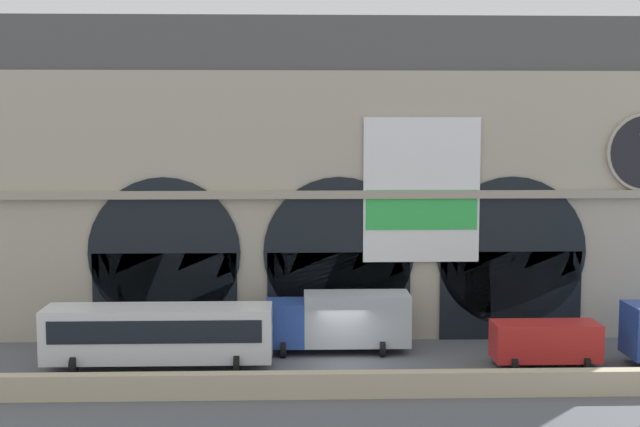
# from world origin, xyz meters

# --- Properties ---
(ground_plane) EXTENTS (200.00, 200.00, 0.00)m
(ground_plane) POSITION_xyz_m (0.00, 0.00, 0.00)
(ground_plane) COLOR #54565B
(quay_parapet_wall) EXTENTS (90.00, 0.70, 1.12)m
(quay_parapet_wall) POSITION_xyz_m (0.00, -5.13, 0.56)
(quay_parapet_wall) COLOR #BCAD8C
(quay_parapet_wall) RESTS_ON ground
(station_building) EXTENTS (40.03, 4.81, 17.81)m
(station_building) POSITION_xyz_m (0.04, 7.19, 8.63)
(station_building) COLOR #B2A891
(station_building) RESTS_ON ground
(bus_midwest) EXTENTS (11.00, 3.25, 3.10)m
(bus_midwest) POSITION_xyz_m (-9.07, -0.53, 1.78)
(bus_midwest) COLOR white
(bus_midwest) RESTS_ON ground
(box_truck_center) EXTENTS (7.50, 2.91, 3.12)m
(box_truck_center) POSITION_xyz_m (-0.09, 2.48, 1.70)
(box_truck_center) COLOR #28479E
(box_truck_center) RESTS_ON ground
(van_mideast) EXTENTS (5.20, 2.48, 2.20)m
(van_mideast) POSITION_xyz_m (9.91, -0.57, 1.25)
(van_mideast) COLOR red
(van_mideast) RESTS_ON ground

